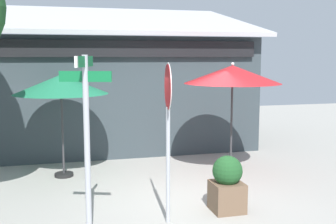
{
  "coord_description": "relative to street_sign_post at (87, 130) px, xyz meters",
  "views": [
    {
      "loc": [
        -2.53,
        -7.85,
        2.85
      ],
      "look_at": [
        -0.15,
        1.2,
        1.6
      ],
      "focal_mm": 44.96,
      "sensor_mm": 36.0,
      "label": 1
    }
  ],
  "objects": [
    {
      "name": "ground_plane",
      "position": [
        2.14,
        1.51,
        -1.8
      ],
      "size": [
        28.0,
        28.0,
        0.1
      ],
      "primitive_type": "cube",
      "color": "#9E9B93"
    },
    {
      "name": "cafe_building",
      "position": [
        1.62,
        7.42,
        0.05
      ],
      "size": [
        8.11,
        5.43,
        4.64
      ],
      "color": "#333D42",
      "rests_on": "ground"
    },
    {
      "name": "street_sign_post",
      "position": [
        0.0,
        0.0,
        0.0
      ],
      "size": [
        0.76,
        0.82,
        2.87
      ],
      "color": "#A8AAB2",
      "rests_on": "ground"
    },
    {
      "name": "stop_sign",
      "position": [
        1.37,
        0.39,
        0.18
      ],
      "size": [
        0.12,
        0.8,
        2.75
      ],
      "color": "#A8AAB2",
      "rests_on": "ground"
    },
    {
      "name": "patio_umbrella_forest_green_left",
      "position": [
        -0.32,
        3.71,
        0.43
      ],
      "size": [
        2.19,
        2.19,
        2.49
      ],
      "color": "black",
      "rests_on": "ground"
    },
    {
      "name": "patio_umbrella_crimson_center",
      "position": [
        3.63,
        2.96,
        0.65
      ],
      "size": [
        2.32,
        2.32,
        2.7
      ],
      "color": "black",
      "rests_on": "ground"
    },
    {
      "name": "sidewalk_planter",
      "position": [
        2.56,
        0.62,
        -1.23
      ],
      "size": [
        0.57,
        0.57,
        1.04
      ],
      "color": "brown",
      "rests_on": "ground"
    }
  ]
}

